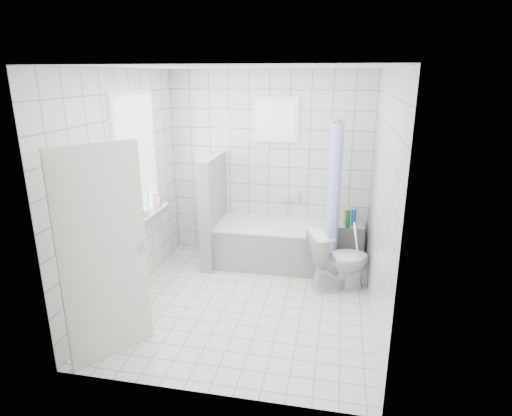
# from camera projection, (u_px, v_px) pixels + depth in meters

# --- Properties ---
(ground) EXTENTS (3.00, 3.00, 0.00)m
(ground) POSITION_uv_depth(u_px,v_px,m) (246.00, 303.00, 4.96)
(ground) COLOR white
(ground) RESTS_ON ground
(ceiling) EXTENTS (3.00, 3.00, 0.00)m
(ceiling) POSITION_uv_depth(u_px,v_px,m) (245.00, 67.00, 4.18)
(ceiling) COLOR white
(ceiling) RESTS_ON ground
(wall_back) EXTENTS (2.80, 0.02, 2.60)m
(wall_back) POSITION_uv_depth(u_px,v_px,m) (269.00, 167.00, 5.97)
(wall_back) COLOR white
(wall_back) RESTS_ON ground
(wall_front) EXTENTS (2.80, 0.02, 2.60)m
(wall_front) POSITION_uv_depth(u_px,v_px,m) (202.00, 249.00, 3.16)
(wall_front) COLOR white
(wall_front) RESTS_ON ground
(wall_left) EXTENTS (0.02, 3.00, 2.60)m
(wall_left) POSITION_uv_depth(u_px,v_px,m) (125.00, 189.00, 4.83)
(wall_left) COLOR white
(wall_left) RESTS_ON ground
(wall_right) EXTENTS (0.02, 3.00, 2.60)m
(wall_right) POSITION_uv_depth(u_px,v_px,m) (381.00, 202.00, 4.31)
(wall_right) COLOR white
(wall_right) RESTS_ON ground
(window_left) EXTENTS (0.01, 0.90, 1.40)m
(window_left) POSITION_uv_depth(u_px,v_px,m) (138.00, 158.00, 5.01)
(window_left) COLOR white
(window_left) RESTS_ON wall_left
(window_back) EXTENTS (0.50, 0.01, 0.50)m
(window_back) POSITION_uv_depth(u_px,v_px,m) (276.00, 120.00, 5.71)
(window_back) COLOR white
(window_back) RESTS_ON wall_back
(window_sill) EXTENTS (0.18, 1.02, 0.08)m
(window_sill) POSITION_uv_depth(u_px,v_px,m) (147.00, 218.00, 5.22)
(window_sill) COLOR white
(window_sill) RESTS_ON wall_left
(door) EXTENTS (0.49, 0.68, 2.00)m
(door) POSITION_uv_depth(u_px,v_px,m) (105.00, 256.00, 3.77)
(door) COLOR silver
(door) RESTS_ON ground
(bathtub) EXTENTS (1.60, 0.77, 0.58)m
(bathtub) POSITION_uv_depth(u_px,v_px,m) (276.00, 245.00, 5.89)
(bathtub) COLOR white
(bathtub) RESTS_ON ground
(partition_wall) EXTENTS (0.15, 0.85, 1.50)m
(partition_wall) POSITION_uv_depth(u_px,v_px,m) (214.00, 210.00, 5.87)
(partition_wall) COLOR white
(partition_wall) RESTS_ON ground
(tiled_ledge) EXTENTS (0.40, 0.24, 0.55)m
(tiled_ledge) POSITION_uv_depth(u_px,v_px,m) (348.00, 244.00, 5.95)
(tiled_ledge) COLOR white
(tiled_ledge) RESTS_ON ground
(toilet) EXTENTS (0.85, 0.67, 0.76)m
(toilet) POSITION_uv_depth(u_px,v_px,m) (339.00, 260.00, 5.19)
(toilet) COLOR white
(toilet) RESTS_ON ground
(curtain_rod) EXTENTS (0.02, 0.80, 0.02)m
(curtain_rod) POSITION_uv_depth(u_px,v_px,m) (338.00, 120.00, 5.22)
(curtain_rod) COLOR silver
(curtain_rod) RESTS_ON wall_back
(shower_curtain) EXTENTS (0.14, 0.48, 1.78)m
(shower_curtain) POSITION_uv_depth(u_px,v_px,m) (334.00, 194.00, 5.36)
(shower_curtain) COLOR #5683FE
(shower_curtain) RESTS_ON curtain_rod
(tub_faucet) EXTENTS (0.18, 0.06, 0.06)m
(tub_faucet) POSITION_uv_depth(u_px,v_px,m) (287.00, 199.00, 6.02)
(tub_faucet) COLOR silver
(tub_faucet) RESTS_ON wall_back
(sill_bottles) EXTENTS (0.18, 0.81, 0.32)m
(sill_bottles) POSITION_uv_depth(u_px,v_px,m) (145.00, 205.00, 5.14)
(sill_bottles) COLOR white
(sill_bottles) RESTS_ON window_sill
(ledge_bottles) EXTENTS (0.16, 0.17, 0.24)m
(ledge_bottles) POSITION_uv_depth(u_px,v_px,m) (349.00, 218.00, 5.82)
(ledge_bottles) COLOR blue
(ledge_bottles) RESTS_ON tiled_ledge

